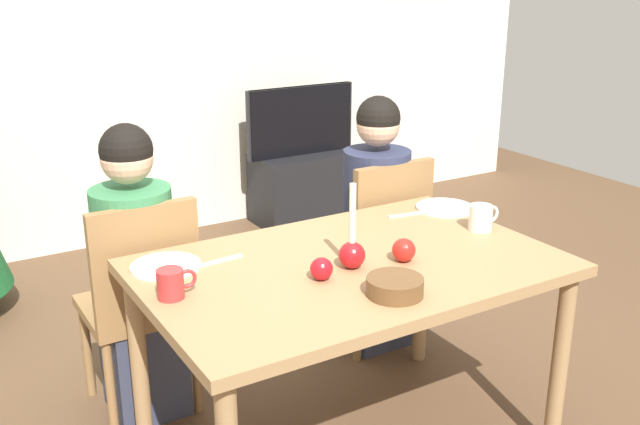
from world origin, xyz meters
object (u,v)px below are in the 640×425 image
(tv, at_px, (301,121))
(plate_right, at_px, (445,208))
(mug_left, at_px, (172,284))
(apple_near_candle, at_px, (321,269))
(apple_by_left_plate, at_px, (404,250))
(chair_left, at_px, (141,296))
(bowl_walnuts, at_px, (395,286))
(person_left_child, at_px, (137,279))
(plate_left, at_px, (166,266))
(tv_stand, at_px, (301,188))
(candle_centerpiece, at_px, (352,250))
(person_right_child, at_px, (375,228))
(mug_right, at_px, (481,218))
(dining_table, at_px, (350,285))
(chair_right, at_px, (379,242))

(tv, distance_m, plate_right, 2.08)
(tv, bearing_deg, mug_left, -127.49)
(mug_left, xyz_separation_m, apple_near_candle, (0.46, -0.12, -0.01))
(apple_by_left_plate, bearing_deg, chair_left, 135.65)
(mug_left, bearing_deg, bowl_walnuts, -29.51)
(person_left_child, xyz_separation_m, plate_left, (-0.00, -0.36, 0.19))
(tv_stand, bearing_deg, apple_by_left_plate, -111.81)
(person_left_child, bearing_deg, candle_centerpiece, -52.24)
(person_right_child, relative_size, apple_near_candle, 15.78)
(plate_right, bearing_deg, mug_left, -169.87)
(person_left_child, relative_size, candle_centerpiece, 4.02)
(chair_left, bearing_deg, tv_stand, 45.51)
(candle_centerpiece, bearing_deg, apple_by_left_plate, -13.75)
(mug_right, distance_m, bowl_walnuts, 0.69)
(mug_right, bearing_deg, candle_centerpiece, -175.10)
(person_right_child, bearing_deg, tv, 71.54)
(mug_left, bearing_deg, person_left_child, 83.72)
(plate_left, distance_m, apple_by_left_plate, 0.80)
(mug_right, bearing_deg, plate_left, 167.01)
(plate_right, xyz_separation_m, bowl_walnuts, (-0.67, -0.56, 0.02))
(apple_near_candle, bearing_deg, bowl_walnuts, -58.21)
(plate_right, bearing_deg, dining_table, -157.04)
(person_right_child, height_order, mug_left, person_right_child)
(plate_right, bearing_deg, mug_right, -99.85)
(dining_table, distance_m, mug_right, 0.61)
(dining_table, height_order, tv_stand, dining_table)
(plate_left, relative_size, mug_left, 1.85)
(candle_centerpiece, xyz_separation_m, apple_near_candle, (-0.14, -0.03, -0.03))
(chair_right, relative_size, bowl_walnuts, 5.12)
(person_left_child, relative_size, tv_stand, 1.83)
(mug_left, relative_size, apple_near_candle, 1.69)
(candle_centerpiece, relative_size, plate_left, 1.25)
(plate_left, relative_size, plate_right, 0.99)
(plate_left, bearing_deg, mug_right, -12.99)
(tv_stand, relative_size, mug_left, 5.09)
(person_right_child, xyz_separation_m, candle_centerpiece, (-0.58, -0.68, 0.24))
(mug_right, xyz_separation_m, bowl_walnuts, (-0.63, -0.30, -0.02))
(tv, bearing_deg, mug_right, -102.68)
(person_left_child, distance_m, bowl_walnuts, 1.08)
(dining_table, xyz_separation_m, mug_left, (-0.61, 0.05, 0.13))
(candle_centerpiece, bearing_deg, mug_right, 4.90)
(chair_right, xyz_separation_m, tv_stand, (0.55, 1.69, -0.27))
(person_right_child, distance_m, tv, 1.76)
(dining_table, xyz_separation_m, person_right_child, (0.56, 0.64, -0.10))
(candle_centerpiece, distance_m, apple_by_left_plate, 0.19)
(chair_right, xyz_separation_m, bowl_walnuts, (-0.59, -0.89, 0.27))
(candle_centerpiece, bearing_deg, chair_left, 129.13)
(person_left_child, height_order, apple_near_candle, person_left_child)
(person_left_child, xyz_separation_m, tv_stand, (1.66, 1.66, -0.33))
(plate_right, xyz_separation_m, mug_left, (-1.26, -0.22, 0.04))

